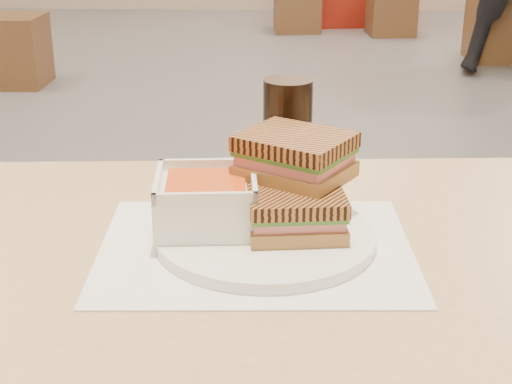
{
  "coord_description": "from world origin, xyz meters",
  "views": [
    {
      "loc": [
        0.04,
        -2.87,
        1.17
      ],
      "look_at": [
        0.01,
        -2.0,
        0.82
      ],
      "focal_mm": 53.74,
      "sensor_mm": 36.0,
      "label": 1
    }
  ],
  "objects_px": {
    "bg_chair_0r": "(14,51)",
    "plate": "(266,237)",
    "bg_chair_2r": "(391,9)",
    "bg_chair_1l": "(500,28)",
    "bg_chair_2l": "(297,6)",
    "panini_lower": "(296,212)",
    "main_table": "(280,336)",
    "soup_bowl": "(206,203)",
    "cola_glass": "(287,131)"
  },
  "relations": [
    {
      "from": "bg_chair_1l",
      "to": "bg_chair_2r",
      "type": "relative_size",
      "value": 1.11
    },
    {
      "from": "bg_chair_2l",
      "to": "bg_chair_2r",
      "type": "height_order",
      "value": "bg_chair_2l"
    },
    {
      "from": "plate",
      "to": "panini_lower",
      "type": "bearing_deg",
      "value": -1.34
    },
    {
      "from": "panini_lower",
      "to": "bg_chair_2l",
      "type": "distance_m",
      "value": 5.83
    },
    {
      "from": "main_table",
      "to": "bg_chair_2r",
      "type": "distance_m",
      "value": 5.78
    },
    {
      "from": "plate",
      "to": "bg_chair_0r",
      "type": "distance_m",
      "value": 4.2
    },
    {
      "from": "soup_bowl",
      "to": "bg_chair_0r",
      "type": "bearing_deg",
      "value": 112.47
    },
    {
      "from": "plate",
      "to": "bg_chair_2r",
      "type": "relative_size",
      "value": 0.66
    },
    {
      "from": "cola_glass",
      "to": "bg_chair_1l",
      "type": "height_order",
      "value": "cola_glass"
    },
    {
      "from": "plate",
      "to": "cola_glass",
      "type": "xyz_separation_m",
      "value": [
        0.03,
        0.22,
        0.07
      ]
    },
    {
      "from": "main_table",
      "to": "bg_chair_1l",
      "type": "xyz_separation_m",
      "value": [
        1.55,
        4.7,
        -0.4
      ]
    },
    {
      "from": "bg_chair_1l",
      "to": "bg_chair_2l",
      "type": "height_order",
      "value": "bg_chair_1l"
    },
    {
      "from": "plate",
      "to": "bg_chair_1l",
      "type": "distance_m",
      "value": 4.95
    },
    {
      "from": "bg_chair_2l",
      "to": "bg_chair_0r",
      "type": "bearing_deg",
      "value": -132.23
    },
    {
      "from": "main_table",
      "to": "soup_bowl",
      "type": "relative_size",
      "value": 9.2
    },
    {
      "from": "main_table",
      "to": "cola_glass",
      "type": "height_order",
      "value": "cola_glass"
    },
    {
      "from": "main_table",
      "to": "soup_bowl",
      "type": "bearing_deg",
      "value": 151.2
    },
    {
      "from": "soup_bowl",
      "to": "bg_chair_2r",
      "type": "height_order",
      "value": "soup_bowl"
    },
    {
      "from": "bg_chair_1l",
      "to": "bg_chair_2l",
      "type": "distance_m",
      "value": 1.82
    },
    {
      "from": "main_table",
      "to": "panini_lower",
      "type": "height_order",
      "value": "panini_lower"
    },
    {
      "from": "bg_chair_0r",
      "to": "plate",
      "type": "bearing_deg",
      "value": -66.67
    },
    {
      "from": "cola_glass",
      "to": "soup_bowl",
      "type": "bearing_deg",
      "value": -116.75
    },
    {
      "from": "plate",
      "to": "bg_chair_2l",
      "type": "relative_size",
      "value": 0.64
    },
    {
      "from": "panini_lower",
      "to": "bg_chair_2l",
      "type": "height_order",
      "value": "panini_lower"
    },
    {
      "from": "soup_bowl",
      "to": "bg_chair_2r",
      "type": "xyz_separation_m",
      "value": [
        1.01,
        5.64,
        -0.59
      ]
    },
    {
      "from": "bg_chair_0r",
      "to": "bg_chair_1l",
      "type": "distance_m",
      "value": 3.33
    },
    {
      "from": "bg_chair_0r",
      "to": "bg_chair_2l",
      "type": "distance_m",
      "value": 2.67
    },
    {
      "from": "soup_bowl",
      "to": "bg_chair_0r",
      "type": "xyz_separation_m",
      "value": [
        -1.57,
        3.8,
        -0.58
      ]
    },
    {
      "from": "bg_chair_1l",
      "to": "bg_chair_0r",
      "type": "bearing_deg",
      "value": -165.3
    },
    {
      "from": "soup_bowl",
      "to": "panini_lower",
      "type": "distance_m",
      "value": 0.11
    },
    {
      "from": "bg_chair_0r",
      "to": "bg_chair_1l",
      "type": "bearing_deg",
      "value": 14.7
    },
    {
      "from": "main_table",
      "to": "bg_chair_0r",
      "type": "relative_size",
      "value": 2.88
    },
    {
      "from": "panini_lower",
      "to": "bg_chair_2r",
      "type": "relative_size",
      "value": 0.31
    },
    {
      "from": "plate",
      "to": "soup_bowl",
      "type": "bearing_deg",
      "value": 165.85
    },
    {
      "from": "bg_chair_0r",
      "to": "main_table",
      "type": "bearing_deg",
      "value": -66.61
    },
    {
      "from": "bg_chair_1l",
      "to": "bg_chair_2l",
      "type": "relative_size",
      "value": 1.07
    },
    {
      "from": "bg_chair_0r",
      "to": "cola_glass",
      "type": "bearing_deg",
      "value": -65.04
    },
    {
      "from": "plate",
      "to": "soup_bowl",
      "type": "relative_size",
      "value": 2.04
    },
    {
      "from": "bg_chair_0r",
      "to": "bg_chair_1l",
      "type": "xyz_separation_m",
      "value": [
        3.22,
        0.84,
        0.02
      ]
    },
    {
      "from": "soup_bowl",
      "to": "cola_glass",
      "type": "bearing_deg",
      "value": 63.25
    },
    {
      "from": "plate",
      "to": "bg_chair_2r",
      "type": "distance_m",
      "value": 5.76
    },
    {
      "from": "bg_chair_1l",
      "to": "bg_chair_2l",
      "type": "bearing_deg",
      "value": 141.34
    },
    {
      "from": "bg_chair_1l",
      "to": "panini_lower",
      "type": "bearing_deg",
      "value": -108.16
    },
    {
      "from": "panini_lower",
      "to": "bg_chair_2r",
      "type": "distance_m",
      "value": 5.76
    },
    {
      "from": "bg_chair_2r",
      "to": "main_table",
      "type": "bearing_deg",
      "value": -99.11
    },
    {
      "from": "bg_chair_0r",
      "to": "bg_chair_2r",
      "type": "xyz_separation_m",
      "value": [
        2.58,
        1.84,
        -0.01
      ]
    },
    {
      "from": "plate",
      "to": "bg_chair_0r",
      "type": "height_order",
      "value": "plate"
    },
    {
      "from": "plate",
      "to": "bg_chair_2l",
      "type": "xyz_separation_m",
      "value": [
        0.15,
        5.8,
        -0.54
      ]
    },
    {
      "from": "panini_lower",
      "to": "bg_chair_0r",
      "type": "height_order",
      "value": "panini_lower"
    },
    {
      "from": "plate",
      "to": "cola_glass",
      "type": "height_order",
      "value": "cola_glass"
    }
  ]
}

